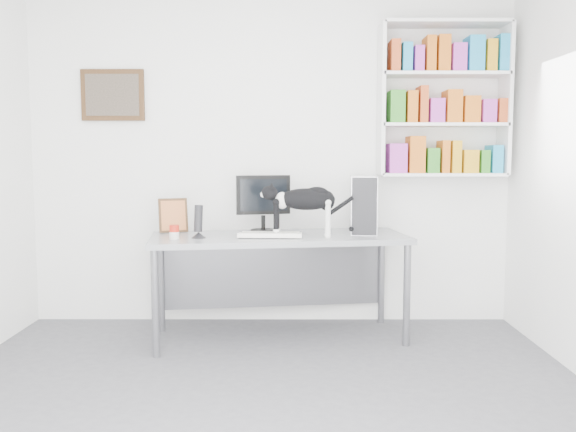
{
  "coord_description": "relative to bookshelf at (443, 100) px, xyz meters",
  "views": [
    {
      "loc": [
        0.16,
        -3.12,
        1.4
      ],
      "look_at": [
        0.15,
        1.53,
        0.94
      ],
      "focal_mm": 38.0,
      "sensor_mm": 36.0,
      "label": 1
    }
  ],
  "objects": [
    {
      "name": "room",
      "position": [
        -1.4,
        -1.85,
        -0.5
      ],
      "size": [
        4.01,
        4.01,
        2.7
      ],
      "color": "#59595E",
      "rests_on": "ground"
    },
    {
      "name": "bookshelf",
      "position": [
        0.0,
        0.0,
        0.0
      ],
      "size": [
        1.03,
        0.28,
        1.24
      ],
      "primitive_type": "cube",
      "color": "white",
      "rests_on": "room"
    },
    {
      "name": "wall_art",
      "position": [
        -2.7,
        0.12,
        0.05
      ],
      "size": [
        0.52,
        0.04,
        0.42
      ],
      "primitive_type": "cube",
      "color": "#462B16",
      "rests_on": "room"
    },
    {
      "name": "desk",
      "position": [
        -1.32,
        -0.39,
        -1.45
      ],
      "size": [
        2.01,
        1.01,
        0.8
      ],
      "primitive_type": "cube",
      "rotation": [
        0.0,
        0.0,
        0.14
      ],
      "color": "gray",
      "rests_on": "room"
    },
    {
      "name": "monitor",
      "position": [
        -1.45,
        -0.18,
        -0.82
      ],
      "size": [
        0.46,
        0.3,
        0.46
      ],
      "primitive_type": "cube",
      "rotation": [
        0.0,
        0.0,
        0.22
      ],
      "color": "black",
      "rests_on": "desk"
    },
    {
      "name": "keyboard",
      "position": [
        -1.38,
        -0.51,
        -1.03
      ],
      "size": [
        0.47,
        0.2,
        0.04
      ],
      "primitive_type": "cube",
      "rotation": [
        0.0,
        0.0,
        -0.04
      ],
      "color": "white",
      "rests_on": "desk"
    },
    {
      "name": "pc_tower",
      "position": [
        -0.66,
        -0.21,
        -0.83
      ],
      "size": [
        0.23,
        0.46,
        0.44
      ],
      "primitive_type": "cube",
      "rotation": [
        0.0,
        0.0,
        -0.07
      ],
      "color": "silver",
      "rests_on": "desk"
    },
    {
      "name": "speaker",
      "position": [
        -1.91,
        -0.55,
        -0.92
      ],
      "size": [
        0.13,
        0.13,
        0.25
      ],
      "primitive_type": "cylinder",
      "rotation": [
        0.0,
        0.0,
        -0.2
      ],
      "color": "black",
      "rests_on": "desk"
    },
    {
      "name": "leaning_print",
      "position": [
        -2.15,
        -0.22,
        -0.91
      ],
      "size": [
        0.24,
        0.16,
        0.28
      ],
      "primitive_type": "cube",
      "rotation": [
        0.0,
        0.0,
        0.32
      ],
      "color": "#462B16",
      "rests_on": "desk"
    },
    {
      "name": "soup_can",
      "position": [
        -2.07,
        -0.62,
        -1.0
      ],
      "size": [
        0.09,
        0.09,
        0.1
      ],
      "primitive_type": "cylinder",
      "rotation": [
        0.0,
        0.0,
        0.49
      ],
      "color": "#B21D0F",
      "rests_on": "desk"
    },
    {
      "name": "cat",
      "position": [
        -1.13,
        -0.5,
        -0.86
      ],
      "size": [
        0.62,
        0.19,
        0.38
      ],
      "primitive_type": null,
      "rotation": [
        0.0,
        0.0,
        -0.04
      ],
      "color": "black",
      "rests_on": "desk"
    }
  ]
}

